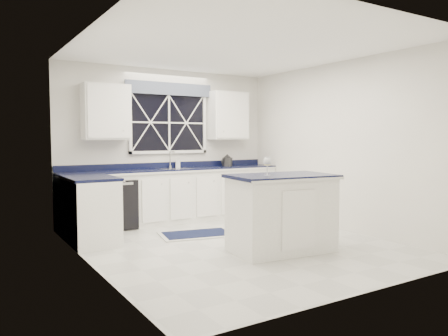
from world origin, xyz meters
TOP-DOWN VIEW (x-y plane):
  - ground at (0.00, 0.00)m, footprint 4.50×4.50m
  - back_wall at (0.00, 2.25)m, footprint 4.00×0.10m
  - base_cabinets at (-0.33, 1.78)m, footprint 3.99×1.60m
  - countertop at (0.00, 1.95)m, footprint 3.98×0.64m
  - dishwasher at (-1.10, 1.95)m, footprint 0.60×0.58m
  - window at (0.00, 2.20)m, footprint 1.65×0.09m
  - upper_cabinets at (0.00, 2.08)m, footprint 3.10×0.34m
  - faucet at (0.00, 2.14)m, footprint 0.05×0.20m
  - island at (0.30, -0.60)m, footprint 1.43×0.95m
  - rug at (-0.19, 0.82)m, footprint 1.22×0.89m
  - kettle at (1.15, 2.07)m, footprint 0.32×0.24m
  - wine_glass at (0.07, -0.60)m, footprint 0.10×0.10m
  - soap_bottle at (0.15, 2.16)m, footprint 0.10×0.10m

SIDE VIEW (x-z plane):
  - ground at x=0.00m, z-range 0.00..0.00m
  - rug at x=-0.19m, z-range 0.00..0.02m
  - dishwasher at x=-1.10m, z-range 0.00..0.82m
  - base_cabinets at x=-0.33m, z-range 0.00..0.90m
  - island at x=0.30m, z-range 0.00..1.01m
  - countertop at x=0.00m, z-range 0.90..0.94m
  - soap_bottle at x=0.15m, z-range 0.94..1.11m
  - kettle at x=1.15m, z-range 0.93..1.16m
  - faucet at x=0.00m, z-range 0.95..1.25m
  - wine_glass at x=0.07m, z-range 1.05..1.29m
  - back_wall at x=0.00m, z-range 0.00..2.70m
  - window at x=0.00m, z-range 1.20..2.46m
  - upper_cabinets at x=0.00m, z-range 1.45..2.35m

